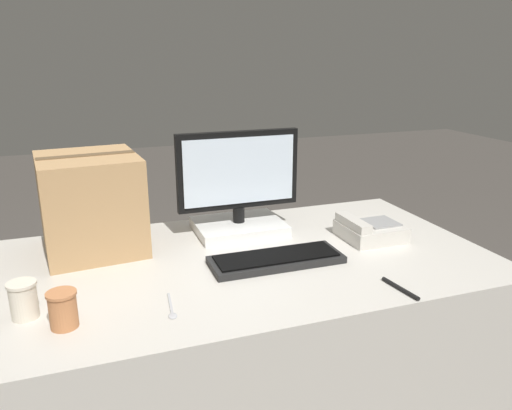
# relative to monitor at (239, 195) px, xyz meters

# --- Properties ---
(office_desk) EXTENTS (1.80, 0.90, 0.71)m
(office_desk) POSITION_rel_monitor_xyz_m (-0.15, -0.25, -0.50)
(office_desk) COLOR beige
(office_desk) RESTS_ON ground_plane
(monitor) EXTENTS (0.46, 0.26, 0.38)m
(monitor) POSITION_rel_monitor_xyz_m (0.00, 0.00, 0.00)
(monitor) COLOR white
(monitor) RESTS_ON office_desk
(keyboard) EXTENTS (0.43, 0.16, 0.03)m
(keyboard) POSITION_rel_monitor_xyz_m (0.02, -0.32, -0.13)
(keyboard) COLOR black
(keyboard) RESTS_ON office_desk
(desk_phone) EXTENTS (0.21, 0.20, 0.08)m
(desk_phone) POSITION_rel_monitor_xyz_m (0.42, -0.23, -0.11)
(desk_phone) COLOR beige
(desk_phone) RESTS_ON office_desk
(paper_cup_left) EXTENTS (0.07, 0.07, 0.10)m
(paper_cup_left) POSITION_rel_monitor_xyz_m (-0.71, -0.43, -0.09)
(paper_cup_left) COLOR beige
(paper_cup_left) RESTS_ON office_desk
(paper_cup_right) EXTENTS (0.07, 0.07, 0.09)m
(paper_cup_right) POSITION_rel_monitor_xyz_m (-0.62, -0.51, -0.10)
(paper_cup_right) COLOR #BC7547
(paper_cup_right) RESTS_ON office_desk
(spoon) EXTENTS (0.03, 0.14, 0.00)m
(spoon) POSITION_rel_monitor_xyz_m (-0.35, -0.52, -0.14)
(spoon) COLOR #B2B2B7
(spoon) RESTS_ON office_desk
(cardboard_box) EXTENTS (0.35, 0.37, 0.33)m
(cardboard_box) POSITION_rel_monitor_xyz_m (-0.52, -0.00, 0.02)
(cardboard_box) COLOR tan
(cardboard_box) RESTS_ON office_desk
(pen_marker) EXTENTS (0.03, 0.15, 0.01)m
(pen_marker) POSITION_rel_monitor_xyz_m (0.28, -0.62, -0.14)
(pen_marker) COLOR black
(pen_marker) RESTS_ON office_desk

